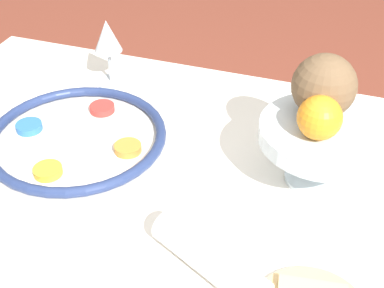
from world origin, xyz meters
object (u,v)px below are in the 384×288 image
(seder_plate, at_px, (77,138))
(fruit_stand, at_px, (323,138))
(orange_fruit, at_px, (320,118))
(cup_near, at_px, (337,110))
(coconut, at_px, (324,86))
(wine_glass, at_px, (108,39))
(napkin_roll, at_px, (210,259))

(seder_plate, bearing_deg, fruit_stand, 5.65)
(fruit_stand, xyz_separation_m, orange_fruit, (-0.01, -0.03, 0.06))
(cup_near, bearing_deg, orange_fruit, -94.88)
(seder_plate, bearing_deg, coconut, 10.50)
(coconut, bearing_deg, fruit_stand, -67.27)
(wine_glass, distance_m, napkin_roll, 0.60)
(seder_plate, bearing_deg, wine_glass, 99.81)
(napkin_roll, bearing_deg, seder_plate, 147.43)
(seder_plate, relative_size, coconut, 3.16)
(fruit_stand, xyz_separation_m, napkin_roll, (-0.12, -0.26, -0.07))
(seder_plate, relative_size, orange_fruit, 4.76)
(orange_fruit, bearing_deg, coconut, 94.28)
(orange_fruit, relative_size, cup_near, 1.10)
(fruit_stand, relative_size, coconut, 2.02)
(coconut, distance_m, cup_near, 0.22)
(wine_glass, height_order, napkin_roll, wine_glass)
(coconut, bearing_deg, wine_glass, 162.20)
(seder_plate, height_order, cup_near, cup_near)
(wine_glass, height_order, coconut, coconut)
(orange_fruit, height_order, coconut, coconut)
(fruit_stand, xyz_separation_m, cup_near, (0.01, 0.20, -0.06))
(wine_glass, xyz_separation_m, coconut, (0.48, -0.16, 0.06))
(seder_plate, relative_size, cup_near, 5.24)
(fruit_stand, distance_m, orange_fruit, 0.07)
(fruit_stand, relative_size, napkin_roll, 1.10)
(seder_plate, relative_size, napkin_roll, 1.73)
(orange_fruit, height_order, napkin_roll, orange_fruit)
(seder_plate, distance_m, coconut, 0.48)
(napkin_roll, distance_m, cup_near, 0.48)
(fruit_stand, relative_size, cup_near, 3.34)
(coconut, height_order, napkin_roll, coconut)
(orange_fruit, xyz_separation_m, coconut, (-0.01, 0.07, 0.02))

